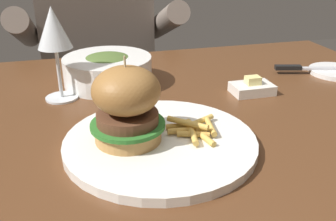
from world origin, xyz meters
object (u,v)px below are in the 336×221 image
at_px(bread_plate, 336,72).
at_px(table_knife, 314,68).
at_px(soup_bowl, 108,69).
at_px(butter_dish, 252,88).
at_px(diner_person, 100,82).
at_px(main_plate, 160,142).
at_px(burger_sandwich, 127,105).
at_px(wine_glass, 54,32).

relative_size(bread_plate, table_knife, 0.54).
bearing_deg(soup_bowl, butter_dish, -25.58).
xyz_separation_m(table_knife, diner_person, (-0.46, 0.56, -0.19)).
bearing_deg(soup_bowl, diner_person, 88.07).
bearing_deg(butter_dish, soup_bowl, 154.42).
xyz_separation_m(main_plate, burger_sandwich, (-0.05, 0.01, 0.06)).
height_order(main_plate, wine_glass, wine_glass).
height_order(soup_bowl, diner_person, diner_person).
distance_m(wine_glass, table_knife, 0.58).
bearing_deg(wine_glass, soup_bowl, 31.55).
bearing_deg(wine_glass, burger_sandwich, -66.81).
bearing_deg(bread_plate, soup_bowl, 172.41).
bearing_deg(wine_glass, butter_dish, -10.73).
xyz_separation_m(burger_sandwich, wine_glass, (-0.10, 0.22, 0.06)).
xyz_separation_m(table_knife, butter_dish, (-0.20, -0.08, -0.00)).
distance_m(main_plate, soup_bowl, 0.30).
distance_m(burger_sandwich, wine_glass, 0.25).
height_order(burger_sandwich, butter_dish, burger_sandwich).
bearing_deg(main_plate, wine_glass, 121.57).
bearing_deg(diner_person, soup_bowl, -91.93).
bearing_deg(bread_plate, wine_glass, 179.20).
xyz_separation_m(table_knife, soup_bowl, (-0.47, 0.06, 0.02)).
xyz_separation_m(bread_plate, table_knife, (-0.05, 0.01, 0.01)).
bearing_deg(soup_bowl, wine_glass, -148.45).
xyz_separation_m(burger_sandwich, soup_bowl, (0.00, 0.28, -0.04)).
xyz_separation_m(burger_sandwich, butter_dish, (0.28, 0.15, -0.06)).
bearing_deg(bread_plate, butter_dish, -165.79).
bearing_deg(burger_sandwich, table_knife, 25.65).
height_order(table_knife, diner_person, diner_person).
relative_size(burger_sandwich, wine_glass, 0.72).
xyz_separation_m(main_plate, table_knife, (0.43, 0.24, 0.01)).
relative_size(soup_bowl, diner_person, 0.16).
bearing_deg(main_plate, bread_plate, 25.06).
height_order(main_plate, table_knife, table_knife).
bearing_deg(soup_bowl, bread_plate, -7.59).
relative_size(butter_dish, soup_bowl, 0.44).
distance_m(bread_plate, diner_person, 0.78).
bearing_deg(butter_dish, wine_glass, 169.27).
bearing_deg(butter_dish, main_plate, -145.20).
relative_size(wine_glass, diner_person, 0.15).
relative_size(main_plate, burger_sandwich, 2.26).
bearing_deg(diner_person, bread_plate, -48.61).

